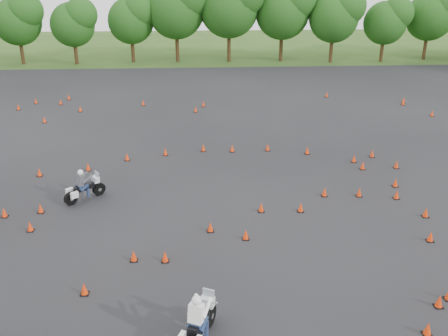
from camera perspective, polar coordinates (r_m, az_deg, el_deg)
name	(u,v)px	position (r m, az deg, el deg)	size (l,w,h in m)	color
ground	(229,225)	(23.14, 0.58, -6.55)	(140.00, 140.00, 0.00)	#2D5119
asphalt_pad	(222,174)	(28.51, -0.23, -0.68)	(62.00, 62.00, 0.00)	black
treeline	(239,28)	(55.78, 1.68, 15.71)	(86.98, 32.47, 10.86)	#1D4A15
traffic_cones	(221,173)	(28.02, -0.32, -0.61)	(36.61, 33.07, 0.45)	red
rider_grey	(84,184)	(26.09, -15.75, -1.75)	(2.29, 0.70, 1.77)	#45464D
rider_white	(199,317)	(16.27, -2.92, -16.69)	(2.51, 0.77, 1.94)	white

